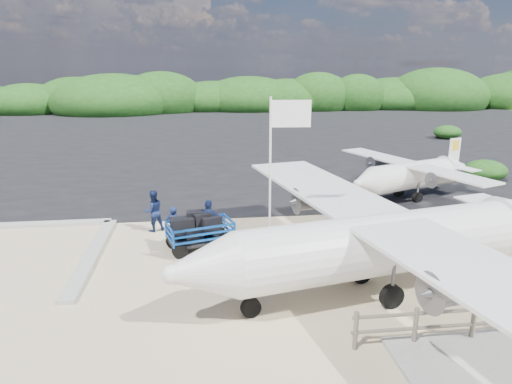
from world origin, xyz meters
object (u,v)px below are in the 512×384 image
crew_c (209,223)px  crew_a (173,226)px  flagpole (269,283)px  aircraft_small (55,137)px  crew_b (153,211)px  aircraft_large (384,149)px  baggage_cart (201,249)px  signboard (336,263)px

crew_c → crew_a: bearing=6.9°
flagpole → crew_c: size_ratio=3.16×
crew_a → aircraft_small: bearing=-67.7°
crew_b → crew_c: crew_c is taller
flagpole → crew_a: size_ratio=3.67×
crew_b → aircraft_small: crew_b is taller
aircraft_large → baggage_cart: bearing=40.3°
crew_a → aircraft_small: size_ratio=0.20×
aircraft_large → crew_b: bearing=33.4°
crew_c → aircraft_small: (-13.84, 28.77, -0.91)m
baggage_cart → crew_b: size_ratio=1.47×
crew_c → aircraft_small: bearing=-49.5°
flagpole → aircraft_large: flagpole is taller
baggage_cart → aircraft_small: bearing=98.8°
crew_b → aircraft_large: size_ratio=0.11×
crew_b → aircraft_large: aircraft_large is taller
crew_b → aircraft_small: bearing=-89.4°
crew_b → crew_c: bearing=115.9°
crew_a → crew_b: size_ratio=0.91×
baggage_cart → crew_c: size_ratio=1.40×
signboard → aircraft_large: 23.17m
baggage_cart → crew_c: bearing=17.0°
crew_b → aircraft_large: (16.72, 16.81, -0.86)m
flagpole → crew_b: size_ratio=3.33×
signboard → baggage_cart: bearing=163.9°
crew_c → crew_b: bearing=-26.5°
crew_a → aircraft_small: crew_a is taller
crew_c → aircraft_large: (14.49, 18.76, -0.91)m
flagpole → crew_b: 6.63m
crew_b → flagpole: bearing=104.6°
baggage_cart → signboard: baggage_cart is taller
crew_c → baggage_cart: bearing=47.9°
flagpole → aircraft_large: (12.73, 22.03, 0.00)m
crew_a → flagpole: bearing=130.6°
baggage_cart → flagpole: bearing=-71.4°
aircraft_small → flagpole: bearing=95.5°
aircraft_large → aircraft_small: size_ratio=2.07×
crew_c → aircraft_small: crew_c is taller
baggage_cart → aircraft_small: size_ratio=0.33×
aircraft_large → signboard: bearing=52.2°
crew_c → signboard: bearing=169.4°
signboard → crew_b: 7.70m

